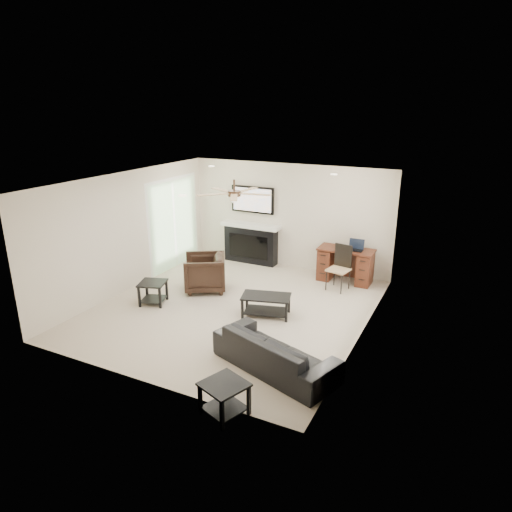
{
  "coord_description": "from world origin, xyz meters",
  "views": [
    {
      "loc": [
        4.0,
        -7.1,
        3.8
      ],
      "look_at": [
        0.48,
        0.02,
        1.14
      ],
      "focal_mm": 32.0,
      "sensor_mm": 36.0,
      "label": 1
    }
  ],
  "objects_px": {
    "armchair": "(205,273)",
    "fireplace_unit": "(250,226)",
    "coffee_table": "(266,306)",
    "desk": "(345,265)",
    "sofa": "(275,352)"
  },
  "relations": [
    {
      "from": "sofa",
      "to": "armchair",
      "type": "height_order",
      "value": "armchair"
    },
    {
      "from": "sofa",
      "to": "desk",
      "type": "distance_m",
      "value": 3.97
    },
    {
      "from": "sofa",
      "to": "coffee_table",
      "type": "relative_size",
      "value": 2.2
    },
    {
      "from": "fireplace_unit",
      "to": "desk",
      "type": "height_order",
      "value": "fireplace_unit"
    },
    {
      "from": "sofa",
      "to": "armchair",
      "type": "relative_size",
      "value": 2.32
    },
    {
      "from": "armchair",
      "to": "desk",
      "type": "height_order",
      "value": "armchair"
    },
    {
      "from": "armchair",
      "to": "coffee_table",
      "type": "height_order",
      "value": "armchair"
    },
    {
      "from": "fireplace_unit",
      "to": "armchair",
      "type": "bearing_deg",
      "value": -91.63
    },
    {
      "from": "armchair",
      "to": "fireplace_unit",
      "type": "xyz_separation_m",
      "value": [
        0.06,
        2.04,
        0.57
      ]
    },
    {
      "from": "armchair",
      "to": "fireplace_unit",
      "type": "bearing_deg",
      "value": 147.79
    },
    {
      "from": "sofa",
      "to": "armchair",
      "type": "bearing_deg",
      "value": -20.88
    },
    {
      "from": "sofa",
      "to": "coffee_table",
      "type": "distance_m",
      "value": 1.84
    },
    {
      "from": "fireplace_unit",
      "to": "desk",
      "type": "relative_size",
      "value": 1.57
    },
    {
      "from": "coffee_table",
      "to": "fireplace_unit",
      "type": "xyz_separation_m",
      "value": [
        -1.64,
        2.59,
        0.75
      ]
    },
    {
      "from": "fireplace_unit",
      "to": "coffee_table",
      "type": "bearing_deg",
      "value": -57.59
    }
  ]
}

